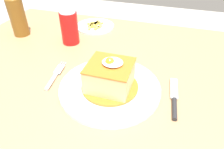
{
  "coord_description": "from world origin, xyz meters",
  "views": [
    {
      "loc": [
        0.18,
        -0.5,
        1.14
      ],
      "look_at": [
        0.04,
        -0.05,
        0.79
      ],
      "focal_mm": 33.36,
      "sensor_mm": 36.0,
      "label": 1
    }
  ],
  "objects_px": {
    "knife": "(174,102)",
    "soda_can": "(70,28)",
    "fork": "(54,77)",
    "beer_bottle_amber_far": "(16,11)",
    "side_plate_fries": "(95,26)",
    "main_plate": "(110,87)"
  },
  "relations": [
    {
      "from": "fork",
      "to": "beer_bottle_amber_far",
      "type": "height_order",
      "value": "beer_bottle_amber_far"
    },
    {
      "from": "knife",
      "to": "soda_can",
      "type": "height_order",
      "value": "soda_can"
    },
    {
      "from": "fork",
      "to": "knife",
      "type": "bearing_deg",
      "value": -0.22
    },
    {
      "from": "knife",
      "to": "soda_can",
      "type": "relative_size",
      "value": 1.34
    },
    {
      "from": "main_plate",
      "to": "beer_bottle_amber_far",
      "type": "distance_m",
      "value": 0.53
    },
    {
      "from": "beer_bottle_amber_far",
      "to": "side_plate_fries",
      "type": "xyz_separation_m",
      "value": [
        0.27,
        0.16,
        -0.09
      ]
    },
    {
      "from": "soda_can",
      "to": "beer_bottle_amber_far",
      "type": "distance_m",
      "value": 0.23
    },
    {
      "from": "fork",
      "to": "side_plate_fries",
      "type": "height_order",
      "value": "side_plate_fries"
    },
    {
      "from": "fork",
      "to": "soda_can",
      "type": "distance_m",
      "value": 0.24
    },
    {
      "from": "fork",
      "to": "knife",
      "type": "height_order",
      "value": "same"
    },
    {
      "from": "fork",
      "to": "main_plate",
      "type": "bearing_deg",
      "value": 0.96
    },
    {
      "from": "soda_can",
      "to": "side_plate_fries",
      "type": "distance_m",
      "value": 0.18
    },
    {
      "from": "soda_can",
      "to": "knife",
      "type": "bearing_deg",
      "value": -29.15
    },
    {
      "from": "soda_can",
      "to": "side_plate_fries",
      "type": "relative_size",
      "value": 0.73
    },
    {
      "from": "fork",
      "to": "knife",
      "type": "relative_size",
      "value": 0.86
    },
    {
      "from": "knife",
      "to": "beer_bottle_amber_far",
      "type": "relative_size",
      "value": 0.62
    },
    {
      "from": "fork",
      "to": "side_plate_fries",
      "type": "xyz_separation_m",
      "value": [
        -0.02,
        0.4,
        -0.0
      ]
    },
    {
      "from": "fork",
      "to": "beer_bottle_amber_far",
      "type": "distance_m",
      "value": 0.38
    },
    {
      "from": "knife",
      "to": "beer_bottle_amber_far",
      "type": "xyz_separation_m",
      "value": [
        -0.65,
        0.23,
        0.09
      ]
    },
    {
      "from": "knife",
      "to": "soda_can",
      "type": "bearing_deg",
      "value": 150.85
    },
    {
      "from": "main_plate",
      "to": "soda_can",
      "type": "bearing_deg",
      "value": 135.95
    },
    {
      "from": "main_plate",
      "to": "knife",
      "type": "height_order",
      "value": "main_plate"
    }
  ]
}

